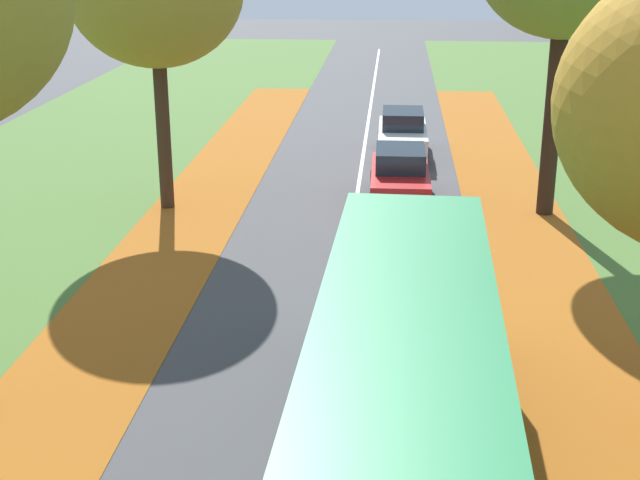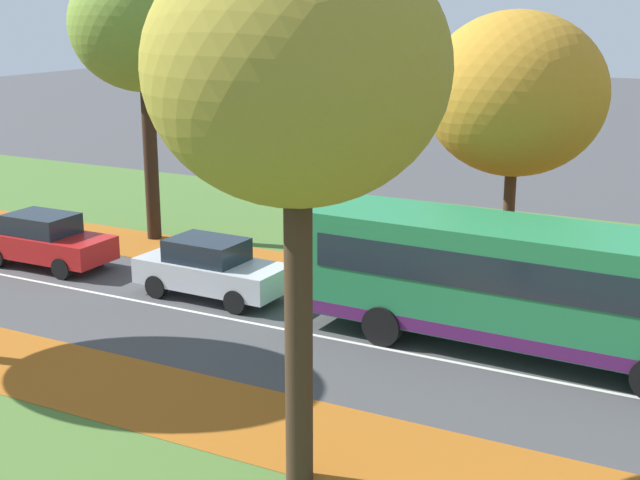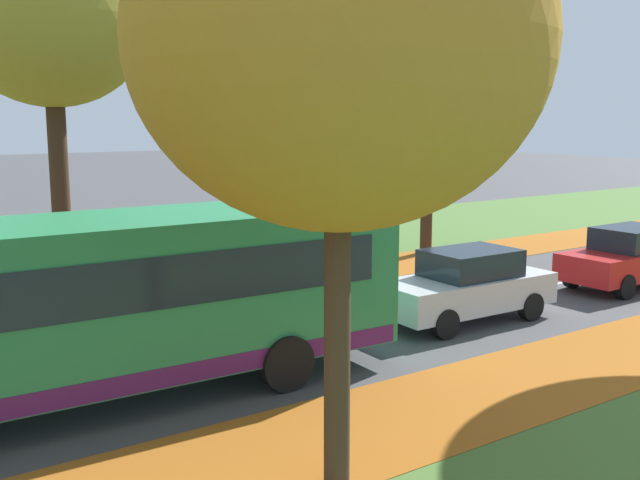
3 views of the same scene
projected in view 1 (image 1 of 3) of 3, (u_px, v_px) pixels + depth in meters
The scene contains 7 objects.
leaf_litter_left at pixel (95, 354), 17.21m from camera, with size 2.80×60.00×0.00m, color #9E5619.
leaf_litter_right at pixel (579, 372), 16.50m from camera, with size 2.80×60.00×0.00m, color #9E5619.
road_centre_line at pixel (348, 254), 22.50m from camera, with size 0.12×80.00×0.01m, color silver.
bus at pixel (405, 387), 12.51m from camera, with size 2.90×10.47×2.98m.
car_silver_lead at pixel (398, 244), 20.78m from camera, with size 1.86×4.24×1.62m.
car_red_following at pixel (400, 176), 26.50m from camera, with size 1.82×4.22×1.62m.
car_white_third_in_line at pixel (402, 133), 31.94m from camera, with size 1.79×4.21×1.62m.
Camera 1 is at (1.02, -1.09, 7.81)m, focal length 50.00 mm.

